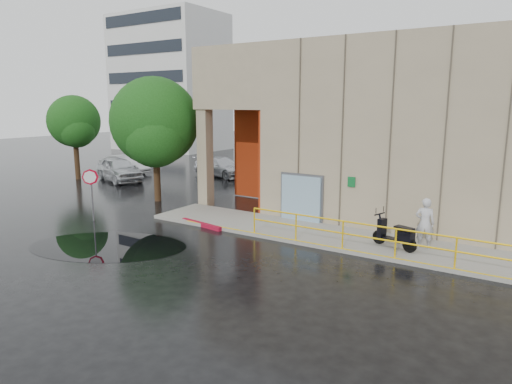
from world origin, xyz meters
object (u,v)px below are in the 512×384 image
scooter (395,227)px  car_a (119,169)px  tree_far (75,123)px  person (425,223)px  tree_near (155,125)px  red_curb (201,224)px  car_b (125,164)px  stop_sign (91,183)px  car_c (222,167)px

scooter → car_a: 21.02m
tree_far → person: bearing=-8.0°
tree_near → person: bearing=-4.2°
red_curb → car_b: car_b is taller
stop_sign → car_c: size_ratio=0.49×
scooter → car_c: scooter is taller
person → tree_far: (-24.29, 3.43, 2.84)m
red_curb → car_b: bearing=149.1°
scooter → tree_near: tree_near is taller
car_b → person: bearing=-107.1°
stop_sign → tree_far: tree_far is taller
tree_near → tree_far: bearing=166.7°
person → red_curb: person is taller
stop_sign → red_curb: 5.42m
red_curb → car_c: (-7.56, 11.57, 0.61)m
car_b → stop_sign: bearing=-137.5°
red_curb → car_c: car_c is taller
car_c → car_a: bearing=151.3°
scooter → car_c: (-15.69, 10.53, -0.25)m
scooter → tree_far: tree_far is taller
car_b → tree_far: 4.95m
red_curb → car_a: bearing=153.5°
car_c → scooter: bearing=-111.7°
tree_far → car_b: bearing=80.8°
car_c → tree_far: bearing=142.3°
person → tree_near: (-14.26, 1.06, 3.08)m
person → red_curb: bearing=-2.3°
car_b → car_c: 7.65m
person → car_c: person is taller
person → car_c: 19.32m
person → tree_near: tree_near is taller
person → stop_sign: bearing=1.9°
tree_far → scooter: bearing=-9.7°
car_a → tree_far: 4.45m
stop_sign → car_a: size_ratio=0.50×
scooter → car_b: bearing=-179.8°
car_c → car_b: bearing=123.7°
scooter → red_curb: (-8.13, -1.05, -0.86)m
stop_sign → tree_near: size_ratio=0.36×
scooter → car_b: (-22.80, 7.73, -0.26)m
stop_sign → car_c: stop_sign is taller
stop_sign → tree_near: bearing=71.9°
scooter → tree_near: size_ratio=0.28×
tree_near → scooter: bearing=-7.0°
car_a → car_b: 3.58m
person → red_curb: size_ratio=0.77×
stop_sign → tree_near: (-0.47, 4.62, 2.39)m
red_curb → tree_far: (-15.28, 5.06, 3.83)m
scooter → tree_near: 13.86m
car_a → scooter: bearing=-83.3°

